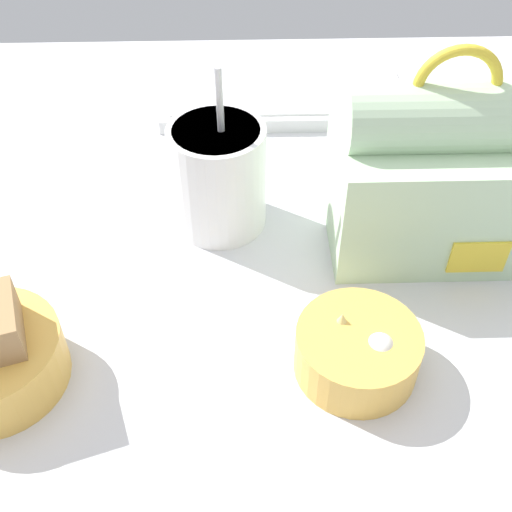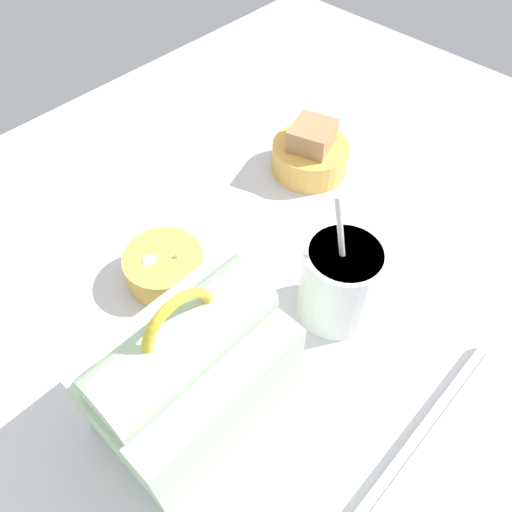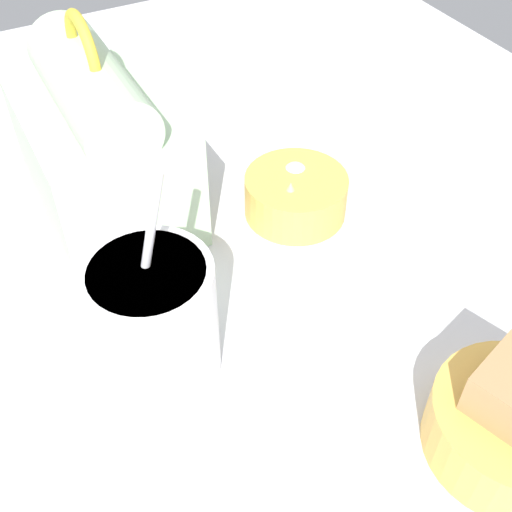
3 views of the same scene
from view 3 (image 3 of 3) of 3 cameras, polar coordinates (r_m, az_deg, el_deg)
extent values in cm
cube|color=silver|center=(60.04, 1.97, -5.70)|extent=(140.00, 110.00, 2.00)
cube|color=#B7D6AD|center=(67.42, -13.23, 8.22)|extent=(20.09, 13.82, 12.79)
cylinder|color=#B7D6AD|center=(62.98, -14.49, 14.31)|extent=(19.08, 7.04, 7.04)
cube|color=yellow|center=(73.32, -8.54, 9.50)|extent=(5.62, 0.30, 3.84)
torus|color=yellow|center=(61.51, -15.04, 16.83)|extent=(8.03, 1.00, 8.03)
cylinder|color=white|center=(51.54, -8.97, -5.85)|extent=(10.02, 10.02, 11.77)
cylinder|color=#C6892D|center=(47.41, -9.71, -1.55)|extent=(8.81, 8.81, 0.60)
cylinder|color=silver|center=(46.92, -9.70, 0.57)|extent=(0.70, 3.95, 13.30)
cylinder|color=#EAB24C|center=(53.03, 21.78, -14.04)|extent=(12.60, 12.60, 4.99)
cylinder|color=#EAB24C|center=(67.94, 3.55, 5.39)|extent=(10.81, 10.81, 4.56)
ellipsoid|color=white|center=(68.70, 3.48, 7.02)|extent=(2.94, 2.94, 3.46)
cone|color=#F4DB84|center=(65.63, 3.05, 5.19)|extent=(4.88, 4.88, 3.88)
sphere|color=#4C5623|center=(69.61, 5.74, 6.31)|extent=(1.30, 1.30, 1.30)
sphere|color=#4C5623|center=(69.62, 5.10, 6.37)|extent=(1.30, 1.30, 1.30)
sphere|color=#4C5623|center=(69.32, 4.53, 6.22)|extent=(1.30, 1.30, 1.30)
sphere|color=#4C5623|center=(68.79, 4.19, 5.89)|extent=(1.30, 1.30, 1.30)
camera|label=1|loc=(0.71, 42.96, 37.50)|focal=45.00mm
camera|label=2|loc=(0.68, -52.30, 42.47)|focal=35.00mm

